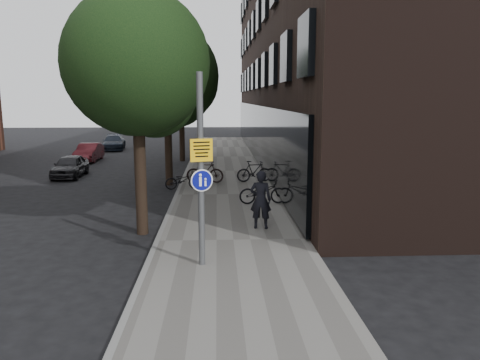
{
  "coord_description": "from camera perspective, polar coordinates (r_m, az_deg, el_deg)",
  "views": [
    {
      "loc": [
        -0.2,
        -9.98,
        4.25
      ],
      "look_at": [
        0.42,
        2.84,
        2.0
      ],
      "focal_mm": 35.0,
      "sensor_mm": 36.0,
      "label": 1
    }
  ],
  "objects": [
    {
      "name": "street_tree_mid",
      "position": [
        23.25,
        -8.72,
        11.97
      ],
      "size": [
        5.0,
        5.0,
        7.8
      ],
      "color": "black",
      "rests_on": "ground"
    },
    {
      "name": "signpost",
      "position": [
        11.42,
        -4.8,
        1.18
      ],
      "size": [
        0.54,
        0.18,
        4.75
      ],
      "rotation": [
        0.0,
        0.0,
        0.28
      ],
      "color": "#595B5E",
      "rests_on": "sidewalk"
    },
    {
      "name": "parked_bike_facade_near",
      "position": [
        18.48,
        2.81,
        -1.4
      ],
      "size": [
        1.94,
        0.81,
        0.99
      ],
      "primitive_type": "imported",
      "rotation": [
        0.0,
        0.0,
        1.65
      ],
      "color": "black",
      "rests_on": "sidewalk"
    },
    {
      "name": "building_right_dark_brick",
      "position": [
        33.48,
        12.94,
        17.87
      ],
      "size": [
        12.0,
        40.0,
        18.0
      ],
      "primitive_type": "cube",
      "color": "black",
      "rests_on": "ground"
    },
    {
      "name": "street_tree_far",
      "position": [
        32.22,
        -7.07,
        11.41
      ],
      "size": [
        5.0,
        5.0,
        7.8
      ],
      "color": "black",
      "rests_on": "ground"
    },
    {
      "name": "parked_bike_curb_far",
      "position": [
        23.11,
        -4.3,
        1.02
      ],
      "size": [
        1.9,
        0.8,
        1.11
      ],
      "primitive_type": "imported",
      "rotation": [
        0.0,
        0.0,
        1.42
      ],
      "color": "black",
      "rests_on": "sidewalk"
    },
    {
      "name": "ground",
      "position": [
        10.85,
        -1.53,
        -13.12
      ],
      "size": [
        120.0,
        120.0,
        0.0
      ],
      "primitive_type": "plane",
      "color": "black",
      "rests_on": "ground"
    },
    {
      "name": "parked_car_far",
      "position": [
        40.53,
        -15.13,
        4.46
      ],
      "size": [
        2.18,
        4.37,
        1.22
      ],
      "primitive_type": "imported",
      "rotation": [
        0.0,
        0.0,
        0.12
      ],
      "color": "#19212E",
      "rests_on": "ground"
    },
    {
      "name": "parked_car_near",
      "position": [
        27.11,
        -20.01,
        1.61
      ],
      "size": [
        1.49,
        3.56,
        1.2
      ],
      "primitive_type": "imported",
      "rotation": [
        0.0,
        0.0,
        0.02
      ],
      "color": "black",
      "rests_on": "ground"
    },
    {
      "name": "curb_edge",
      "position": [
        20.49,
        -7.76,
        -1.93
      ],
      "size": [
        0.15,
        60.0,
        0.13
      ],
      "primitive_type": "cube",
      "color": "slate",
      "rests_on": "ground"
    },
    {
      "name": "parked_bike_curb_near",
      "position": [
        21.6,
        -6.99,
        0.01
      ],
      "size": [
        1.72,
        0.92,
        0.86
      ],
      "primitive_type": "imported",
      "rotation": [
        0.0,
        0.0,
        1.8
      ],
      "color": "black",
      "rests_on": "sidewalk"
    },
    {
      "name": "parked_bike_facade_far",
      "position": [
        23.33,
        1.73,
        1.07
      ],
      "size": [
        1.82,
        0.76,
        1.06
      ],
      "primitive_type": "imported",
      "rotation": [
        0.0,
        0.0,
        1.72
      ],
      "color": "black",
      "rests_on": "sidewalk"
    },
    {
      "name": "parked_car_mid",
      "position": [
        33.5,
        -17.94,
        3.23
      ],
      "size": [
        1.32,
        3.7,
        1.21
      ],
      "primitive_type": "imported",
      "rotation": [
        0.0,
        0.0,
        0.01
      ],
      "color": "#55181E",
      "rests_on": "ground"
    },
    {
      "name": "sidewalk",
      "position": [
        20.42,
        -1.46,
        -1.89
      ],
      "size": [
        4.5,
        60.0,
        0.12
      ],
      "primitive_type": "cube",
      "color": "slate",
      "rests_on": "ground"
    },
    {
      "name": "street_tree_near",
      "position": [
        14.83,
        -12.13,
        13.05
      ],
      "size": [
        4.4,
        4.4,
        7.5
      ],
      "color": "black",
      "rests_on": "ground"
    },
    {
      "name": "pedestrian",
      "position": [
        14.92,
        2.53,
        -2.41
      ],
      "size": [
        0.75,
        0.56,
        1.88
      ],
      "primitive_type": "imported",
      "rotation": [
        0.0,
        0.0,
        2.97
      ],
      "color": "black",
      "rests_on": "sidewalk"
    }
  ]
}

